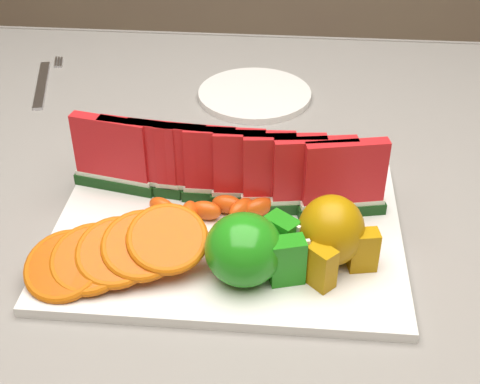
{
  "coord_description": "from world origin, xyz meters",
  "views": [
    {
      "loc": [
        0.12,
        -0.7,
        1.25
      ],
      "look_at": [
        0.07,
        -0.08,
        0.81
      ],
      "focal_mm": 50.0,
      "sensor_mm": 36.0,
      "label": 1
    }
  ],
  "objects_px": {
    "apple_cluster": "(251,250)",
    "pear_cluster": "(332,234)",
    "side_plate": "(255,94)",
    "fork": "(44,82)",
    "platter": "(227,231)"
  },
  "relations": [
    {
      "from": "pear_cluster",
      "to": "side_plate",
      "type": "relative_size",
      "value": 0.47
    },
    {
      "from": "platter",
      "to": "pear_cluster",
      "type": "bearing_deg",
      "value": -23.04
    },
    {
      "from": "apple_cluster",
      "to": "side_plate",
      "type": "distance_m",
      "value": 0.43
    },
    {
      "from": "apple_cluster",
      "to": "pear_cluster",
      "type": "distance_m",
      "value": 0.09
    },
    {
      "from": "apple_cluster",
      "to": "fork",
      "type": "relative_size",
      "value": 0.59
    },
    {
      "from": "apple_cluster",
      "to": "side_plate",
      "type": "height_order",
      "value": "apple_cluster"
    },
    {
      "from": "pear_cluster",
      "to": "side_plate",
      "type": "xyz_separation_m",
      "value": [
        -0.11,
        0.4,
        -0.05
      ]
    },
    {
      "from": "apple_cluster",
      "to": "pear_cluster",
      "type": "xyz_separation_m",
      "value": [
        0.08,
        0.03,
        0.01
      ]
    },
    {
      "from": "pear_cluster",
      "to": "side_plate",
      "type": "bearing_deg",
      "value": 105.28
    },
    {
      "from": "apple_cluster",
      "to": "fork",
      "type": "distance_m",
      "value": 0.58
    },
    {
      "from": "side_plate",
      "to": "apple_cluster",
      "type": "bearing_deg",
      "value": -86.61
    },
    {
      "from": "fork",
      "to": "apple_cluster",
      "type": "bearing_deg",
      "value": -49.73
    },
    {
      "from": "apple_cluster",
      "to": "side_plate",
      "type": "relative_size",
      "value": 0.52
    },
    {
      "from": "side_plate",
      "to": "fork",
      "type": "bearing_deg",
      "value": 177.09
    },
    {
      "from": "platter",
      "to": "fork",
      "type": "distance_m",
      "value": 0.5
    }
  ]
}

